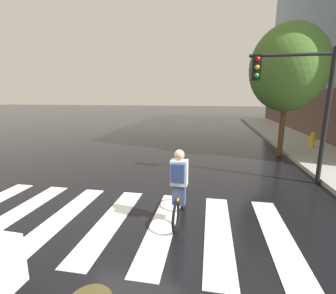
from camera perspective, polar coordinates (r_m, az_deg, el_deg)
name	(u,v)px	position (r m, az deg, el deg)	size (l,w,h in m)	color
ground_plane	(122,222)	(5.73, -11.08, -17.38)	(120.00, 120.00, 0.00)	black
crosswalk_stripes	(111,221)	(5.81, -13.59, -16.94)	(7.75, 3.24, 0.01)	silver
cyclist	(179,187)	(5.31, 2.74, -9.50)	(0.37, 1.71, 1.69)	black
traffic_light_near	(300,94)	(8.47, 29.15, 11.13)	(2.47, 0.28, 4.20)	black
fire_hydrant	(312,139)	(14.66, 31.37, 1.57)	(0.33, 0.22, 0.78)	gold
street_tree_near	(288,68)	(12.30, 26.91, 16.51)	(3.32, 3.32, 5.90)	#4C3823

